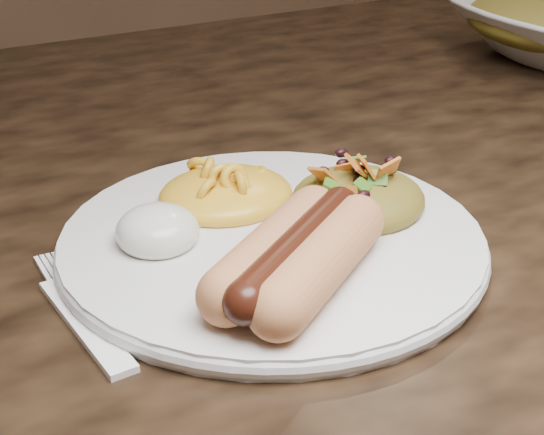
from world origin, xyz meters
TOP-DOWN VIEW (x-y plane):
  - table at (0.00, 0.00)m, footprint 1.60×0.90m
  - plate at (-0.03, -0.09)m, footprint 0.32×0.32m
  - hotdog at (-0.05, -0.14)m, footprint 0.11×0.12m
  - mac_and_cheese at (-0.04, -0.04)m, footprint 0.11×0.11m
  - sour_cream at (-0.10, -0.07)m, footprint 0.06×0.06m
  - taco_salad at (0.03, -0.09)m, footprint 0.09×0.08m
  - fork at (-0.16, -0.11)m, footprint 0.03×0.16m

SIDE VIEW (x-z plane):
  - table at x=0.00m, z-range 0.28..1.03m
  - fork at x=-0.16m, z-range 0.75..0.75m
  - plate at x=-0.03m, z-range 0.75..0.76m
  - taco_salad at x=0.03m, z-range 0.76..0.80m
  - sour_cream at x=-0.10m, z-range 0.76..0.79m
  - hotdog at x=-0.05m, z-range 0.76..0.80m
  - mac_and_cheese at x=-0.04m, z-range 0.76..0.80m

